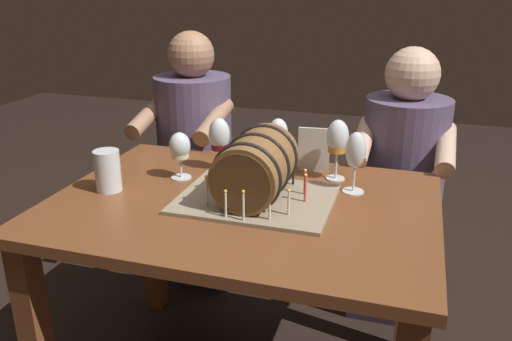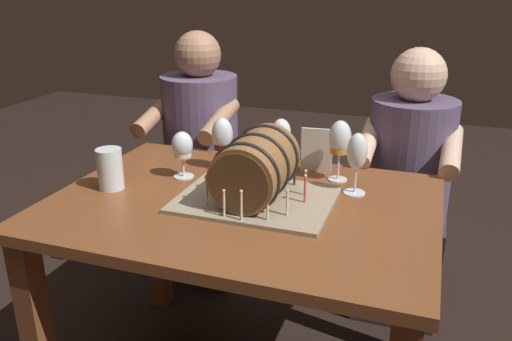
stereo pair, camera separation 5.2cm
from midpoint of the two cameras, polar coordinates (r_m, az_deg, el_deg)
The scene contains 11 objects.
dining_table at distance 1.68m, azimuth -2.37°, elevation -7.07°, with size 1.18×0.86×0.73m.
barrel_cake at distance 1.59m, azimuth -0.94°, elevation -0.08°, with size 0.47×0.36×0.22m.
wine_glass_amber at distance 1.77m, azimuth 8.01°, elevation 3.37°, with size 0.08×0.08×0.21m.
wine_glass_empty at distance 1.67m, azimuth 9.90°, elevation 1.97°, with size 0.07×0.07×0.20m.
wine_glass_rose at distance 1.85m, azimuth 1.61°, elevation 3.92°, with size 0.07×0.07×0.19m.
wine_glass_red at distance 1.86m, azimuth -4.80°, elevation 3.67°, with size 0.08×0.08×0.19m.
wine_glass_white at distance 1.79m, azimuth -9.11°, elevation 2.42°, with size 0.07×0.07×0.16m.
beer_pint at distance 1.75m, azimuth -16.63°, elevation -0.18°, with size 0.08×0.08×0.13m.
menu_card at distance 1.85m, azimuth 5.50°, elevation 2.26°, with size 0.11×0.01×0.16m, color silver.
person_seated_left at distance 2.44m, azimuth -7.20°, elevation 0.01°, with size 0.37×0.46×1.17m.
person_seated_right at distance 2.25m, azimuth 14.70°, elevation -2.79°, with size 0.38×0.47×1.14m.
Camera 1 is at (0.48, -1.41, 1.39)m, focal length 36.80 mm.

